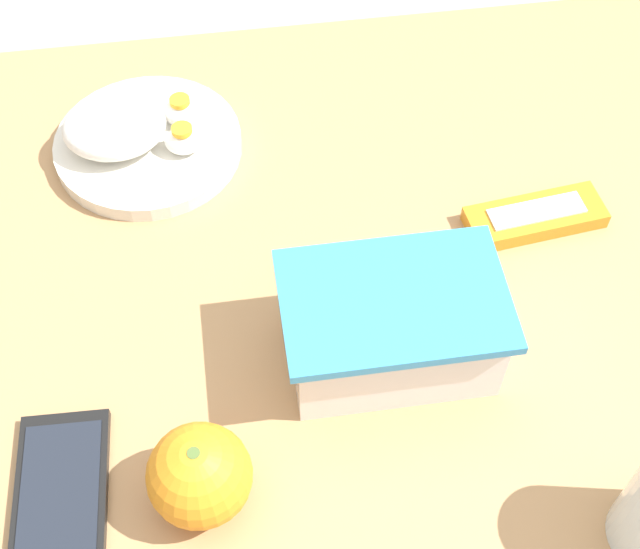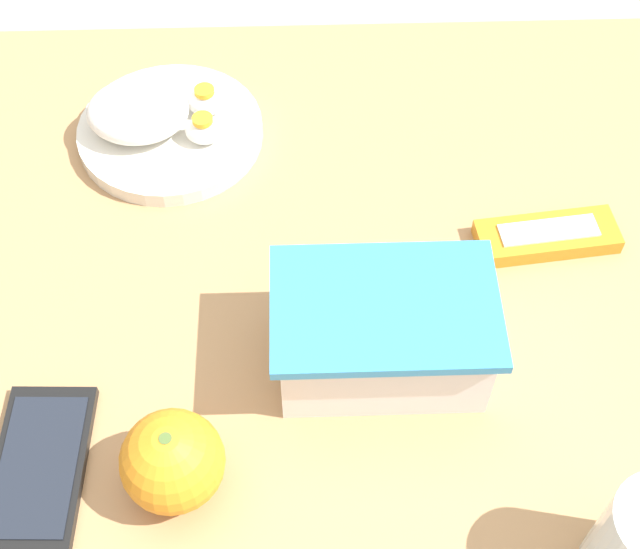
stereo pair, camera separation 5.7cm
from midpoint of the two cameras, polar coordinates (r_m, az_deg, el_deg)
The scene contains 7 objects.
ground_plane at distance 1.55m, azimuth -1.41°, elevation -16.94°, with size 10.00×10.00×0.00m, color #B2A899.
table at distance 0.97m, azimuth -2.18°, elevation -4.32°, with size 1.01×0.81×0.74m.
food_container at distance 0.81m, azimuth 2.57°, elevation -3.68°, with size 0.20×0.13×0.09m.
orange_fruit at distance 0.75m, azimuth -9.92°, elevation -12.67°, with size 0.09×0.09×0.09m.
rice_plate at distance 1.01m, azimuth -13.16°, elevation 8.49°, with size 0.21×0.21×0.07m.
candy_bar at distance 0.95m, azimuth 11.94°, elevation 3.55°, with size 0.15×0.07×0.02m.
cell_phone at distance 0.81m, azimuth -18.25°, elevation -13.43°, with size 0.08×0.16×0.01m.
Camera 1 is at (0.06, 0.50, 1.47)m, focal length 50.00 mm.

